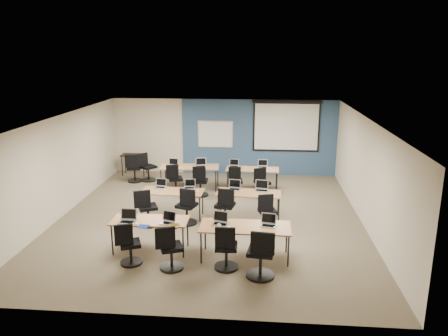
# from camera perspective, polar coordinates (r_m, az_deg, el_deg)

# --- Properties ---
(floor) EXTENTS (8.00, 9.00, 0.02)m
(floor) POSITION_cam_1_polar(r_m,az_deg,el_deg) (11.77, -1.89, -6.59)
(floor) COLOR #6B6354
(floor) RESTS_ON ground
(ceiling) EXTENTS (8.00, 9.00, 0.02)m
(ceiling) POSITION_cam_1_polar(r_m,az_deg,el_deg) (11.06, -2.01, 6.52)
(ceiling) COLOR white
(ceiling) RESTS_ON ground
(wall_back) EXTENTS (8.00, 0.04, 2.70)m
(wall_back) POSITION_cam_1_polar(r_m,az_deg,el_deg) (15.70, 0.00, 4.08)
(wall_back) COLOR beige
(wall_back) RESTS_ON ground
(wall_front) EXTENTS (8.00, 0.04, 2.70)m
(wall_front) POSITION_cam_1_polar(r_m,az_deg,el_deg) (7.15, -6.29, -9.76)
(wall_front) COLOR beige
(wall_front) RESTS_ON ground
(wall_left) EXTENTS (0.04, 9.00, 2.70)m
(wall_left) POSITION_cam_1_polar(r_m,az_deg,el_deg) (12.46, -20.54, 0.19)
(wall_left) COLOR beige
(wall_left) RESTS_ON ground
(wall_right) EXTENTS (0.04, 9.00, 2.70)m
(wall_right) POSITION_cam_1_polar(r_m,az_deg,el_deg) (11.58, 18.11, -0.68)
(wall_right) COLOR beige
(wall_right) RESTS_ON ground
(blue_accent_panel) EXTENTS (5.50, 0.04, 2.70)m
(blue_accent_panel) POSITION_cam_1_polar(r_m,az_deg,el_deg) (15.62, 4.58, 3.97)
(blue_accent_panel) COLOR #3D5977
(blue_accent_panel) RESTS_ON wall_back
(whiteboard) EXTENTS (1.28, 0.03, 0.98)m
(whiteboard) POSITION_cam_1_polar(r_m,az_deg,el_deg) (15.64, -1.12, 4.41)
(whiteboard) COLOR silver
(whiteboard) RESTS_ON wall_back
(projector_screen) EXTENTS (2.40, 0.10, 1.82)m
(projector_screen) POSITION_cam_1_polar(r_m,az_deg,el_deg) (15.49, 8.15, 5.79)
(projector_screen) COLOR black
(projector_screen) RESTS_ON wall_back
(training_table_front_left) EXTENTS (1.69, 0.70, 0.73)m
(training_table_front_left) POSITION_cam_1_polar(r_m,az_deg,el_deg) (9.86, -9.64, -6.96)
(training_table_front_left) COLOR olive
(training_table_front_left) RESTS_ON floor
(training_table_front_right) EXTENTS (1.93, 0.81, 0.73)m
(training_table_front_right) POSITION_cam_1_polar(r_m,az_deg,el_deg) (9.40, 2.78, -7.83)
(training_table_front_right) COLOR #9F652A
(training_table_front_right) RESTS_ON floor
(training_table_mid_left) EXTENTS (1.67, 0.69, 0.73)m
(training_table_mid_left) POSITION_cam_1_polar(r_m,az_deg,el_deg) (11.74, -6.76, -3.22)
(training_table_mid_left) COLOR brown
(training_table_mid_left) RESTS_ON floor
(training_table_mid_right) EXTENTS (1.69, 0.70, 0.73)m
(training_table_mid_right) POSITION_cam_1_polar(r_m,az_deg,el_deg) (11.55, 3.27, -3.44)
(training_table_mid_right) COLOR brown
(training_table_mid_right) RESTS_ON floor
(training_table_back_left) EXTENTS (1.88, 0.78, 0.73)m
(training_table_back_left) POSITION_cam_1_polar(r_m,az_deg,el_deg) (14.14, -4.50, 0.04)
(training_table_back_left) COLOR olive
(training_table_back_left) RESTS_ON floor
(training_table_back_right) EXTENTS (1.66, 0.69, 0.73)m
(training_table_back_right) POSITION_cam_1_polar(r_m,az_deg,el_deg) (13.84, 3.72, -0.30)
(training_table_back_right) COLOR brown
(training_table_back_right) RESTS_ON floor
(laptop_0) EXTENTS (0.35, 0.30, 0.27)m
(laptop_0) POSITION_cam_1_polar(r_m,az_deg,el_deg) (9.82, -12.47, -6.49)
(laptop_0) COLOR #B7B7BC
(laptop_0) RESTS_ON training_table_front_left
(mouse_0) EXTENTS (0.06, 0.10, 0.04)m
(mouse_0) POSITION_cam_1_polar(r_m,az_deg,el_deg) (9.65, -11.37, -7.14)
(mouse_0) COLOR white
(mouse_0) RESTS_ON training_table_front_left
(task_chair_0) EXTENTS (0.49, 0.46, 0.95)m
(task_chair_0) POSITION_cam_1_polar(r_m,az_deg,el_deg) (9.43, -12.33, -10.09)
(task_chair_0) COLOR black
(task_chair_0) RESTS_ON floor
(laptop_1) EXTENTS (0.32, 0.27, 0.24)m
(laptop_1) POSITION_cam_1_polar(r_m,az_deg,el_deg) (9.59, -7.26, -6.80)
(laptop_1) COLOR #B5B5B5
(laptop_1) RESTS_ON training_table_front_left
(mouse_1) EXTENTS (0.06, 0.09, 0.03)m
(mouse_1) POSITION_cam_1_polar(r_m,az_deg,el_deg) (9.37, -5.97, -7.62)
(mouse_1) COLOR white
(mouse_1) RESTS_ON training_table_front_left
(task_chair_1) EXTENTS (0.52, 0.50, 0.98)m
(task_chair_1) POSITION_cam_1_polar(r_m,az_deg,el_deg) (9.08, -7.08, -10.76)
(task_chair_1) COLOR black
(task_chair_1) RESTS_ON floor
(laptop_2) EXTENTS (0.34, 0.29, 0.25)m
(laptop_2) POSITION_cam_1_polar(r_m,az_deg,el_deg) (9.47, -0.48, -6.93)
(laptop_2) COLOR #9E9DA9
(laptop_2) RESTS_ON training_table_front_right
(mouse_2) EXTENTS (0.06, 0.09, 0.03)m
(mouse_2) POSITION_cam_1_polar(r_m,az_deg,el_deg) (9.30, 0.63, -7.71)
(mouse_2) COLOR white
(mouse_2) RESTS_ON training_table_front_right
(task_chair_2) EXTENTS (0.50, 0.50, 0.98)m
(task_chair_2) POSITION_cam_1_polar(r_m,az_deg,el_deg) (9.02, 0.26, -10.81)
(task_chair_2) COLOR black
(task_chair_2) RESTS_ON floor
(laptop_3) EXTENTS (0.32, 0.27, 0.25)m
(laptop_3) POSITION_cam_1_polar(r_m,az_deg,el_deg) (9.43, 5.85, -7.13)
(laptop_3) COLOR #BCBCBC
(laptop_3) RESTS_ON training_table_front_right
(mouse_3) EXTENTS (0.08, 0.10, 0.03)m
(mouse_3) POSITION_cam_1_polar(r_m,az_deg,el_deg) (9.33, 6.57, -7.73)
(mouse_3) COLOR white
(mouse_3) RESTS_ON training_table_front_right
(task_chair_3) EXTENTS (0.57, 0.57, 1.04)m
(task_chair_3) POSITION_cam_1_polar(r_m,az_deg,el_deg) (8.72, 4.86, -11.61)
(task_chair_3) COLOR black
(task_chair_3) RESTS_ON floor
(laptop_4) EXTENTS (0.30, 0.26, 0.23)m
(laptop_4) POSITION_cam_1_polar(r_m,az_deg,el_deg) (12.05, -8.28, -2.24)
(laptop_4) COLOR #BAB9C9
(laptop_4) RESTS_ON training_table_mid_left
(mouse_4) EXTENTS (0.06, 0.09, 0.03)m
(mouse_4) POSITION_cam_1_polar(r_m,az_deg,el_deg) (11.80, -7.76, -2.84)
(mouse_4) COLOR white
(mouse_4) RESTS_ON training_table_mid_left
(task_chair_4) EXTENTS (0.54, 0.51, 0.99)m
(task_chair_4) POSITION_cam_1_polar(r_m,az_deg,el_deg) (11.31, -10.08, -5.52)
(task_chair_4) COLOR black
(task_chair_4) RESTS_ON floor
(laptop_5) EXTENTS (0.30, 0.25, 0.23)m
(laptop_5) POSITION_cam_1_polar(r_m,az_deg,el_deg) (11.92, -4.52, -2.33)
(laptop_5) COLOR #A7A7AC
(laptop_5) RESTS_ON training_table_mid_left
(mouse_5) EXTENTS (0.08, 0.10, 0.03)m
(mouse_5) POSITION_cam_1_polar(r_m,az_deg,el_deg) (11.61, -3.40, -3.02)
(mouse_5) COLOR white
(mouse_5) RESTS_ON training_table_mid_left
(task_chair_5) EXTENTS (0.53, 0.52, 1.00)m
(task_chair_5) POSITION_cam_1_polar(r_m,az_deg,el_deg) (11.28, -4.86, -5.38)
(task_chair_5) COLOR black
(task_chair_5) RESTS_ON floor
(laptop_6) EXTENTS (0.33, 0.28, 0.25)m
(laptop_6) POSITION_cam_1_polar(r_m,az_deg,el_deg) (11.78, 1.39, -2.48)
(laptop_6) COLOR #B0B0BC
(laptop_6) RESTS_ON training_table_mid_right
(mouse_6) EXTENTS (0.08, 0.11, 0.04)m
(mouse_6) POSITION_cam_1_polar(r_m,az_deg,el_deg) (11.59, 2.35, -3.04)
(mouse_6) COLOR white
(mouse_6) RESTS_ON training_table_mid_right
(task_chair_6) EXTENTS (0.52, 0.52, 1.00)m
(task_chair_6) POSITION_cam_1_polar(r_m,az_deg,el_deg) (11.25, 0.16, -5.38)
(task_chair_6) COLOR black
(task_chair_6) RESTS_ON floor
(laptop_7) EXTENTS (0.35, 0.30, 0.27)m
(laptop_7) POSITION_cam_1_polar(r_m,az_deg,el_deg) (11.71, 4.96, -2.62)
(laptop_7) COLOR #BABABB
(laptop_7) RESTS_ON training_table_mid_right
(mouse_7) EXTENTS (0.07, 0.10, 0.03)m
(mouse_7) POSITION_cam_1_polar(r_m,az_deg,el_deg) (11.47, 6.34, -3.32)
(mouse_7) COLOR white
(mouse_7) RESTS_ON training_table_mid_right
(task_chair_7) EXTENTS (0.48, 0.47, 0.96)m
(task_chair_7) POSITION_cam_1_polar(r_m,az_deg,el_deg) (11.01, 5.61, -6.03)
(task_chair_7) COLOR black
(task_chair_7) RESTS_ON floor
(laptop_8) EXTENTS (0.31, 0.27, 0.24)m
(laptop_8) POSITION_cam_1_polar(r_m,az_deg,el_deg) (14.23, -6.67, 0.50)
(laptop_8) COLOR #B2B2B5
(laptop_8) RESTS_ON training_table_back_left
(mouse_8) EXTENTS (0.08, 0.11, 0.03)m
(mouse_8) POSITION_cam_1_polar(r_m,az_deg,el_deg) (14.00, -5.67, 0.09)
(mouse_8) COLOR white
(mouse_8) RESTS_ON training_table_back_left
(task_chair_8) EXTENTS (0.49, 0.48, 0.96)m
(task_chair_8) POSITION_cam_1_polar(r_m,az_deg,el_deg) (13.74, -6.45, -1.73)
(task_chair_8) COLOR black
(task_chair_8) RESTS_ON floor
(laptop_9) EXTENTS (0.35, 0.30, 0.26)m
(laptop_9) POSITION_cam_1_polar(r_m,az_deg,el_deg) (14.10, -3.08, 0.47)
(laptop_9) COLOR silver
(laptop_9) RESTS_ON training_table_back_left
(mouse_9) EXTENTS (0.07, 0.11, 0.04)m
(mouse_9) POSITION_cam_1_polar(r_m,az_deg,el_deg) (13.95, -2.41, 0.10)
(mouse_9) COLOR white
(mouse_9) RESTS_ON training_table_back_left
(task_chair_9) EXTENTS (0.49, 0.49, 0.97)m
(task_chair_9) POSITION_cam_1_polar(r_m,az_deg,el_deg) (13.41, -3.14, -2.05)
(task_chair_9) COLOR black
(task_chair_9) RESTS_ON floor
(laptop_10) EXTENTS (0.30, 0.26, 0.23)m
(laptop_10) POSITION_cam_1_polar(r_m,az_deg,el_deg) (14.07, 1.31, 0.43)
(laptop_10) COLOR #B6B6B6
(laptop_10) RESTS_ON training_table_back_right
(mouse_10) EXTENTS (0.07, 0.11, 0.04)m
(mouse_10) POSITION_cam_1_polar(r_m,az_deg,el_deg) (13.87, 2.79, 0.01)
(mouse_10) COLOR white
(mouse_10) RESTS_ON training_table_back_right
(task_chair_10) EXTENTS (0.46, 0.46, 0.95)m
(task_chair_10) POSITION_cam_1_polar(r_m,az_deg,el_deg) (13.44, 1.49, -2.04)
(task_chair_10) COLOR black
(task_chair_10) RESTS_ON floor
(laptop_11) EXTENTS (0.31, 0.26, 0.24)m
(laptop_11) POSITION_cam_1_polar(r_m,az_deg,el_deg) (14.05, 5.08, 0.35)
(laptop_11) COLOR #B4B4B6
(laptop_11) RESTS_ON training_table_back_right
(mouse_11) EXTENTS (0.08, 0.10, 0.03)m
(mouse_11) POSITION_cam_1_polar(r_m,az_deg,el_deg) (13.81, 6.19, -0.14)
(mouse_11) COLOR white
(mouse_11) RESTS_ON training_table_back_right
(task_chair_11) EXTENTS (0.50, 0.47, 0.96)m
(task_chair_11) POSITION_cam_1_polar(r_m,az_deg,el_deg) (13.34, 4.93, -2.22)
(task_chair_11) COLOR black
(task_chair_11) RESTS_ON floor
(blue_mousepad) EXTENTS (0.27, 0.23, 0.01)m
(blue_mousepad) POSITION_cam_1_polar(r_m,az_deg,el_deg) (9.51, -10.53, -7.49)
(blue_mousepad) COLOR navy
(blue_mousepad) RESTS_ON training_table_front_left
(snack_bowl) EXTENTS (0.33, 0.33, 0.07)m
(snack_bowl) POSITION_cam_1_polar(r_m,az_deg,el_deg) (9.32, -6.54, -7.61)
(snack_bowl) COLOR olive
(snack_bowl) RESTS_ON training_table_front_left
(snack_plate) EXTENTS (0.19, 0.19, 0.01)m
(snack_plate) POSITION_cam_1_polar(r_m,az_deg,el_deg) (9.22, -0.28, -7.96)
(snack_plate) COLOR white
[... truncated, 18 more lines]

